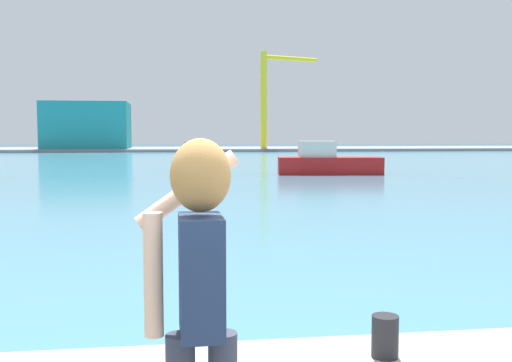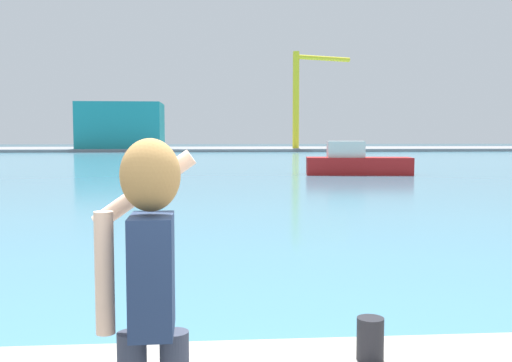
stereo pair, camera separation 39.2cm
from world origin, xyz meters
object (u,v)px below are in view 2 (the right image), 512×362
(port_crane, at_px, (303,90))
(person_photographer, at_px, (150,281))
(boat_moored, at_px, (356,163))
(harbor_bollard, at_px, (370,339))
(warehouse_left, at_px, (122,126))

(port_crane, bearing_deg, person_photographer, -99.55)
(person_photographer, height_order, boat_moored, person_photographer)
(harbor_bollard, relative_size, port_crane, 0.02)
(person_photographer, relative_size, warehouse_left, 0.14)
(warehouse_left, distance_m, port_crane, 28.45)
(person_photographer, distance_m, warehouse_left, 90.19)
(person_photographer, height_order, port_crane, port_crane)
(harbor_bollard, distance_m, warehouse_left, 88.84)
(harbor_bollard, bearing_deg, port_crane, 81.26)
(person_photographer, distance_m, harbor_bollard, 2.41)
(harbor_bollard, bearing_deg, boat_moored, 75.95)
(harbor_bollard, xyz_separation_m, warehouse_left, (-14.61, 87.58, 3.04))
(warehouse_left, bearing_deg, boat_moored, -68.26)
(person_photographer, distance_m, port_crane, 89.54)
(boat_moored, bearing_deg, person_photographer, -98.30)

